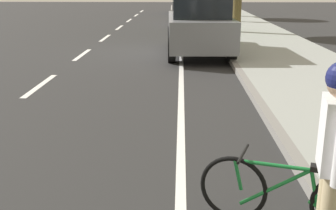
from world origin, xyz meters
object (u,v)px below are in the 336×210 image
Objects in this scene: parked_sedan_white_mid at (187,10)px; pedestrian_on_phone at (236,5)px; parked_sedan_dark_blue_far at (187,3)px; parked_suv_grey_second at (199,22)px; bicycle_at_curb at (289,196)px.

pedestrian_on_phone is (2.73, 0.19, 0.29)m from parked_sedan_white_mid.
pedestrian_on_phone is at bearing 4.00° from parked_sedan_white_mid.
parked_sedan_dark_blue_far is 8.41m from pedestrian_on_phone.
pedestrian_on_phone is (2.48, 10.36, 0.02)m from parked_suv_grey_second.
parked_sedan_dark_blue_far is 2.73× the size of bicycle_at_curb.
parked_sedan_dark_blue_far is at bearing 91.23° from bicycle_at_curb.
pedestrian_on_phone is (2.63, -7.99, 0.29)m from parked_sedan_dark_blue_far.
bicycle_at_curb is at bearing -87.37° from parked_suv_grey_second.
parked_suv_grey_second is 2.93× the size of bicycle_at_curb.
parked_sedan_dark_blue_far is 28.41m from bicycle_at_curb.
parked_sedan_white_mid reaches higher than bicycle_at_curb.
pedestrian_on_phone is at bearing -71.78° from parked_sedan_dark_blue_far.
parked_suv_grey_second is at bearing -88.60° from parked_sedan_white_mid.
parked_suv_grey_second is 1.07× the size of parked_sedan_dark_blue_far.
parked_suv_grey_second is at bearing -89.54° from parked_sedan_dark_blue_far.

